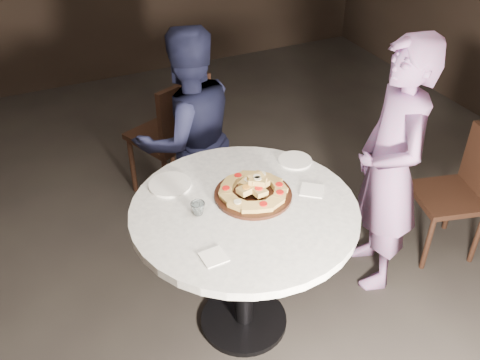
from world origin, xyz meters
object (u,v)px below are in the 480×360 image
object	(u,v)px
table	(244,232)
water_glass	(198,209)
serving_board	(253,195)
diner_navy	(188,138)
chair_right	(462,187)
diner_teal	(389,169)
focaccia_pile	(254,189)
chair_far	(175,131)

from	to	relation	value
table	water_glass	world-z (taller)	water_glass
serving_board	diner_navy	xyz separation A→B (m)	(-0.04, 0.85, -0.13)
chair_right	diner_teal	size ratio (longest dim) A/B	0.54
serving_board	diner_teal	world-z (taller)	diner_teal
table	focaccia_pile	size ratio (longest dim) A/B	3.27
serving_board	chair_far	xyz separation A→B (m)	(0.00, 1.24, -0.29)
diner_navy	diner_teal	distance (m)	1.24
water_glass	chair_far	size ratio (longest dim) A/B	0.07
focaccia_pile	water_glass	size ratio (longest dim) A/B	5.03
chair_far	serving_board	bearing A→B (deg)	67.51
serving_board	chair_far	bearing A→B (deg)	89.95
focaccia_pile	chair_right	xyz separation A→B (m)	(1.43, -0.05, -0.40)
table	chair_far	size ratio (longest dim) A/B	1.19
table	chair_right	world-z (taller)	same
table	chair_right	distance (m)	1.53
serving_board	chair_far	size ratio (longest dim) A/B	0.40
chair_far	chair_right	distance (m)	1.93
focaccia_pile	chair_far	bearing A→B (deg)	90.07
focaccia_pile	serving_board	bearing A→B (deg)	-169.52
serving_board	table	bearing A→B (deg)	-141.21
serving_board	focaccia_pile	bearing A→B (deg)	10.48
chair_right	table	bearing A→B (deg)	-75.23
diner_teal	water_glass	bearing A→B (deg)	-71.91
table	water_glass	bearing A→B (deg)	168.07
table	chair_right	xyz separation A→B (m)	(1.51, 0.01, -0.20)
chair_right	serving_board	bearing A→B (deg)	-77.69
table	diner_navy	bearing A→B (deg)	87.47
table	serving_board	xyz separation A→B (m)	(0.08, 0.06, 0.16)
serving_board	diner_navy	size ratio (longest dim) A/B	0.27
chair_far	chair_right	size ratio (longest dim) A/B	1.15
table	focaccia_pile	world-z (taller)	focaccia_pile
table	chair_right	size ratio (longest dim) A/B	1.36
water_glass	diner_navy	xyz separation A→B (m)	(0.26, 0.87, -0.15)
diner_teal	serving_board	bearing A→B (deg)	-73.17
water_glass	diner_teal	world-z (taller)	diner_teal
chair_far	chair_right	world-z (taller)	chair_far
serving_board	focaccia_pile	distance (m)	0.04
chair_far	diner_teal	distance (m)	1.53
water_glass	chair_right	bearing A→B (deg)	-1.05
focaccia_pile	diner_navy	size ratio (longest dim) A/B	0.24
focaccia_pile	water_glass	world-z (taller)	focaccia_pile
diner_navy	diner_teal	xyz separation A→B (m)	(0.87, -0.88, 0.06)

